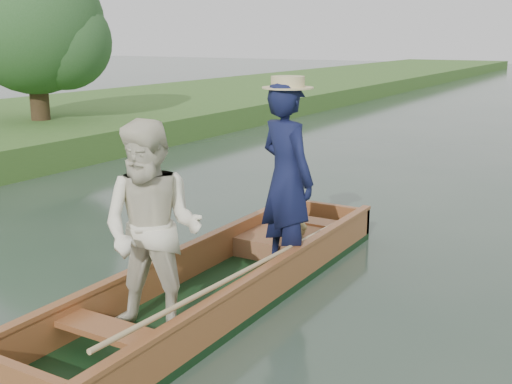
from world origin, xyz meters
The scene contains 3 objects.
ground centered at (0.00, 0.00, 0.00)m, with size 120.00×120.00×0.00m, color #283D30.
trees_far centered at (0.86, 8.01, 2.67)m, with size 21.90×8.11×4.41m.
punt centered at (0.08, -0.14, 0.73)m, with size 1.27×5.00×2.12m.
Camera 1 is at (3.31, -4.97, 2.53)m, focal length 45.00 mm.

